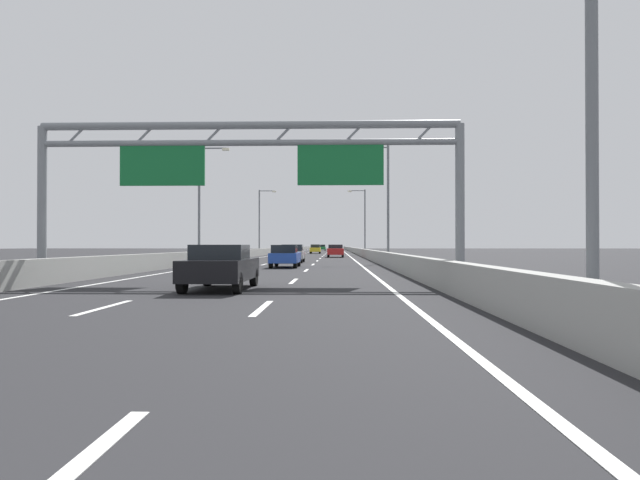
{
  "coord_description": "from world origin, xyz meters",
  "views": [
    {
      "loc": [
        3.46,
        0.5,
        1.43
      ],
      "look_at": [
        1.17,
        78.2,
        2.17
      ],
      "focal_mm": 30.0,
      "sensor_mm": 36.0,
      "label": 1
    }
  ],
  "objects_px": {
    "streetlamp_left_far": "(261,218)",
    "streetlamp_right_far": "(363,218)",
    "streetlamp_right_near": "(577,6)",
    "streetlamp_right_mid": "(385,196)",
    "green_car": "(322,248)",
    "white_car": "(231,255)",
    "black_car": "(221,267)",
    "red_car": "(336,251)",
    "yellow_car": "(315,249)",
    "streetlamp_left_mid": "(202,197)",
    "silver_car": "(292,253)",
    "sign_gantry": "(249,159)",
    "blue_car": "(285,256)"
  },
  "relations": [
    {
      "from": "streetlamp_right_mid",
      "to": "green_car",
      "type": "relative_size",
      "value": 2.05
    },
    {
      "from": "streetlamp_left_mid",
      "to": "yellow_car",
      "type": "bearing_deg",
      "value": 80.86
    },
    {
      "from": "streetlamp_right_mid",
      "to": "silver_car",
      "type": "relative_size",
      "value": 2.23
    },
    {
      "from": "white_car",
      "to": "black_car",
      "type": "bearing_deg",
      "value": -79.81
    },
    {
      "from": "streetlamp_right_mid",
      "to": "red_car",
      "type": "xyz_separation_m",
      "value": [
        -4.03,
        19.52,
        -4.63
      ]
    },
    {
      "from": "blue_car",
      "to": "white_car",
      "type": "height_order",
      "value": "blue_car"
    },
    {
      "from": "blue_car",
      "to": "streetlamp_right_far",
      "type": "bearing_deg",
      "value": 80.58
    },
    {
      "from": "streetlamp_right_far",
      "to": "green_car",
      "type": "distance_m",
      "value": 59.16
    },
    {
      "from": "red_car",
      "to": "white_car",
      "type": "bearing_deg",
      "value": -104.05
    },
    {
      "from": "streetlamp_right_near",
      "to": "silver_car",
      "type": "height_order",
      "value": "streetlamp_right_near"
    },
    {
      "from": "yellow_car",
      "to": "red_car",
      "type": "distance_m",
      "value": 27.32
    },
    {
      "from": "green_car",
      "to": "streetlamp_right_mid",
      "type": "bearing_deg",
      "value": -85.42
    },
    {
      "from": "streetlamp_right_mid",
      "to": "streetlamp_left_mid",
      "type": "bearing_deg",
      "value": 180.0
    },
    {
      "from": "streetlamp_right_far",
      "to": "black_car",
      "type": "xyz_separation_m",
      "value": [
        -7.69,
        -60.55,
        -4.66
      ]
    },
    {
      "from": "streetlamp_left_far",
      "to": "streetlamp_right_far",
      "type": "distance_m",
      "value": 14.93
    },
    {
      "from": "yellow_car",
      "to": "red_car",
      "type": "height_order",
      "value": "yellow_car"
    },
    {
      "from": "sign_gantry",
      "to": "green_car",
      "type": "height_order",
      "value": "sign_gantry"
    },
    {
      "from": "streetlamp_left_far",
      "to": "red_car",
      "type": "distance_m",
      "value": 18.96
    },
    {
      "from": "yellow_car",
      "to": "white_car",
      "type": "relative_size",
      "value": 1.02
    },
    {
      "from": "streetlamp_right_far",
      "to": "sign_gantry",
      "type": "bearing_deg",
      "value": -97.51
    },
    {
      "from": "streetlamp_right_near",
      "to": "yellow_car",
      "type": "height_order",
      "value": "streetlamp_right_near"
    },
    {
      "from": "streetlamp_right_mid",
      "to": "yellow_car",
      "type": "bearing_deg",
      "value": 99.05
    },
    {
      "from": "blue_car",
      "to": "black_car",
      "type": "xyz_separation_m",
      "value": [
        -0.46,
        -16.98,
        -0.0
      ]
    },
    {
      "from": "sign_gantry",
      "to": "streetlamp_left_far",
      "type": "height_order",
      "value": "streetlamp_left_far"
    },
    {
      "from": "streetlamp_left_mid",
      "to": "streetlamp_right_far",
      "type": "distance_m",
      "value": 37.43
    },
    {
      "from": "yellow_car",
      "to": "green_car",
      "type": "relative_size",
      "value": 0.95
    },
    {
      "from": "yellow_car",
      "to": "green_car",
      "type": "distance_m",
      "value": 46.2
    },
    {
      "from": "streetlamp_right_mid",
      "to": "streetlamp_left_far",
      "type": "xyz_separation_m",
      "value": [
        -14.93,
        34.32,
        0.0
      ]
    },
    {
      "from": "red_car",
      "to": "streetlamp_left_mid",
      "type": "bearing_deg",
      "value": -119.19
    },
    {
      "from": "sign_gantry",
      "to": "streetlamp_right_mid",
      "type": "xyz_separation_m",
      "value": [
        7.44,
        22.17,
        0.56
      ]
    },
    {
      "from": "streetlamp_left_far",
      "to": "streetlamp_right_far",
      "type": "relative_size",
      "value": 1.0
    },
    {
      "from": "streetlamp_left_mid",
      "to": "streetlamp_right_mid",
      "type": "distance_m",
      "value": 14.93
    },
    {
      "from": "sign_gantry",
      "to": "yellow_car",
      "type": "relative_size",
      "value": 3.85
    },
    {
      "from": "white_car",
      "to": "silver_car",
      "type": "height_order",
      "value": "silver_car"
    },
    {
      "from": "streetlamp_left_mid",
      "to": "red_car",
      "type": "bearing_deg",
      "value": 60.81
    },
    {
      "from": "streetlamp_right_far",
      "to": "silver_car",
      "type": "xyz_separation_m",
      "value": [
        -7.57,
        -33.87,
        -4.66
      ]
    },
    {
      "from": "green_car",
      "to": "streetlamp_left_far",
      "type": "bearing_deg",
      "value": -97.3
    },
    {
      "from": "black_car",
      "to": "silver_car",
      "type": "bearing_deg",
      "value": 89.74
    },
    {
      "from": "black_car",
      "to": "red_car",
      "type": "height_order",
      "value": "red_car"
    },
    {
      "from": "blue_car",
      "to": "green_car",
      "type": "relative_size",
      "value": 0.91
    },
    {
      "from": "blue_car",
      "to": "red_car",
      "type": "xyz_separation_m",
      "value": [
        3.2,
        28.77,
        0.02
      ]
    },
    {
      "from": "yellow_car",
      "to": "white_car",
      "type": "xyz_separation_m",
      "value": [
        -3.51,
        -54.74,
        -0.03
      ]
    },
    {
      "from": "sign_gantry",
      "to": "green_car",
      "type": "distance_m",
      "value": 115.07
    },
    {
      "from": "streetlamp_right_mid",
      "to": "blue_car",
      "type": "relative_size",
      "value": 2.26
    },
    {
      "from": "black_car",
      "to": "streetlamp_left_mid",
      "type": "bearing_deg",
      "value": 105.44
    },
    {
      "from": "black_car",
      "to": "green_car",
      "type": "height_order",
      "value": "green_car"
    },
    {
      "from": "red_car",
      "to": "black_car",
      "type": "bearing_deg",
      "value": -94.58
    },
    {
      "from": "sign_gantry",
      "to": "black_car",
      "type": "height_order",
      "value": "sign_gantry"
    },
    {
      "from": "sign_gantry",
      "to": "silver_car",
      "type": "relative_size",
      "value": 3.99
    },
    {
      "from": "streetlamp_right_near",
      "to": "streetlamp_left_far",
      "type": "height_order",
      "value": "same"
    }
  ]
}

